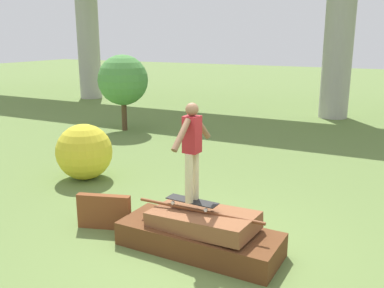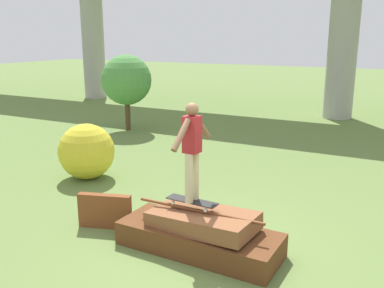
{
  "view_description": "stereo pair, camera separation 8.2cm",
  "coord_description": "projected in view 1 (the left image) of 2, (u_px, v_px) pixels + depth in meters",
  "views": [
    {
      "loc": [
        2.55,
        -5.27,
        3.14
      ],
      "look_at": [
        -0.15,
        0.07,
        1.62
      ],
      "focal_mm": 40.0,
      "sensor_mm": 36.0,
      "label": 1
    },
    {
      "loc": [
        2.62,
        -5.24,
        3.14
      ],
      "look_at": [
        -0.15,
        0.07,
        1.62
      ],
      "focal_mm": 40.0,
      "sensor_mm": 36.0,
      "label": 2
    }
  ],
  "objects": [
    {
      "name": "ground_plane",
      "position": [
        199.0,
        250.0,
        6.45
      ],
      "size": [
        80.0,
        80.0,
        0.0
      ],
      "primitive_type": "plane",
      "color": "olive"
    },
    {
      "name": "scrap_pile",
      "position": [
        200.0,
        234.0,
        6.39
      ],
      "size": [
        2.48,
        1.0,
        0.66
      ],
      "color": "#5B3319",
      "rests_on": "ground_plane"
    },
    {
      "name": "scrap_plank_loose",
      "position": [
        104.0,
        212.0,
        7.12
      ],
      "size": [
        0.9,
        0.4,
        0.59
      ],
      "color": "brown",
      "rests_on": "ground_plane"
    },
    {
      "name": "skateboard",
      "position": [
        192.0,
        201.0,
        6.39
      ],
      "size": [
        0.82,
        0.26,
        0.09
      ],
      "color": "black",
      "rests_on": "scrap_pile"
    },
    {
      "name": "skater",
      "position": [
        192.0,
        146.0,
        6.18
      ],
      "size": [
        0.23,
        1.04,
        1.47
      ],
      "color": "#C6B78E",
      "rests_on": "skateboard"
    },
    {
      "name": "tree_behind_left",
      "position": [
        123.0,
        80.0,
        14.21
      ],
      "size": [
        1.67,
        1.67,
        2.54
      ],
      "color": "#4C3823",
      "rests_on": "ground_plane"
    },
    {
      "name": "bush_yellow_flowering",
      "position": [
        84.0,
        152.0,
        9.53
      ],
      "size": [
        1.25,
        1.25,
        1.25
      ],
      "color": "gold",
      "rests_on": "ground_plane"
    }
  ]
}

